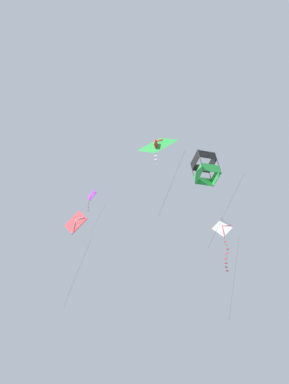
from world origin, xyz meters
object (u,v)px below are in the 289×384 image
Objects in this scene: kite_box_low_drifter at (205,168)px; kite_delta_far_centre at (157,145)px; kite_diamond_mid_left at (223,230)px; kite_diamond_upper_right at (92,196)px; kite_diamond_near_right at (76,222)px.

kite_delta_far_centre is at bearing 6.69° from kite_box_low_drifter.
kite_diamond_mid_left is 6.53m from kite_delta_far_centre.
kite_diamond_upper_right reaches higher than kite_diamond_mid_left.
kite_diamond_mid_left is 15.35m from kite_diamond_upper_right.
kite_box_low_drifter reaches higher than kite_diamond_near_right.
kite_diamond_mid_left is at bearing -130.66° from kite_delta_far_centre.
kite_box_low_drifter is 1.17× the size of kite_delta_far_centre.
kite_diamond_upper_right is at bearing -65.56° from kite_box_low_drifter.
kite_delta_far_centre is (0.68, -4.23, 4.93)m from kite_diamond_mid_left.
kite_delta_far_centre is 0.92× the size of kite_diamond_near_right.
kite_delta_far_centre is (0.51, -3.35, 0.86)m from kite_box_low_drifter.
kite_diamond_near_right is (-4.00, -7.64, -2.95)m from kite_box_low_drifter.
kite_delta_far_centre is 12.96m from kite_diamond_upper_right.
kite_diamond_near_right is at bearing -29.66° from kite_box_low_drifter.
kite_delta_far_centre is at bearing 24.37° from kite_diamond_mid_left.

